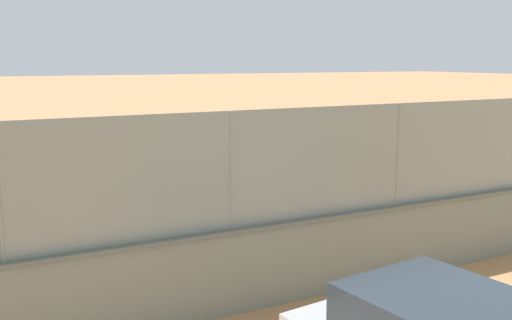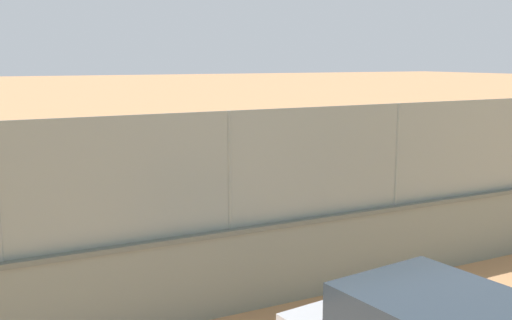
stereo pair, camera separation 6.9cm
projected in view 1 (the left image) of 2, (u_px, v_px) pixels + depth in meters
ground_plane at (129, 191)px, 17.99m from camera, size 260.00×260.00×0.00m
perimeter_wall at (232, 270)px, 9.28m from camera, size 26.85×0.68×1.38m
fence_panel_on_wall at (231, 170)px, 9.01m from camera, size 26.38×0.42×1.84m
player_at_service_line at (270, 157)px, 18.50m from camera, size 1.20×0.71×1.59m
player_crossing_court at (201, 148)px, 20.81m from camera, size 0.68×1.22×1.48m
sports_ball at (244, 194)px, 17.38m from camera, size 0.11×0.11×0.11m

